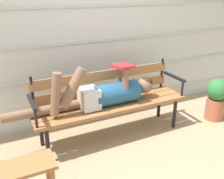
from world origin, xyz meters
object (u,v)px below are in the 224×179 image
Objects in this scene: potted_plant at (216,98)px; reclining_person at (104,93)px; footstool at (26,173)px; park_bench at (110,98)px.

reclining_person is at bearing 171.74° from potted_plant.
potted_plant reaches higher than footstool.
park_bench is 1.30m from footstool.
reclining_person is 1.58m from potted_plant.
park_bench is 3.99× the size of footstool.
reclining_person is at bearing 33.12° from footstool.
park_bench is 1.06× the size of reclining_person.
park_bench is 1.48m from potted_plant.
footstool is at bearing -146.75° from park_bench.
footstool is (-1.07, -0.70, -0.16)m from park_bench.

